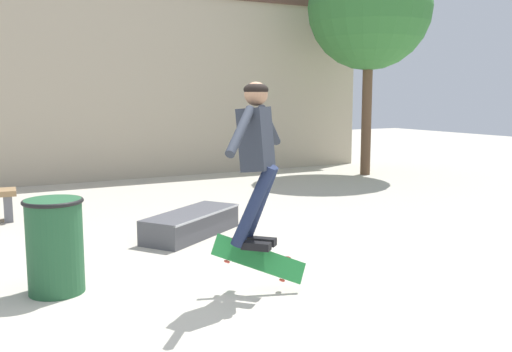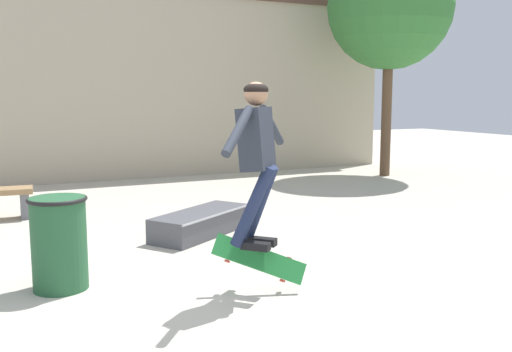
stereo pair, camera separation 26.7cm
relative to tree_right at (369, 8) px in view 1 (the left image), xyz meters
name	(u,v)px [view 1 (the left image)]	position (x,y,z in m)	size (l,w,h in m)	color
ground_plane	(215,315)	(-6.55, -6.09, -3.72)	(40.00, 40.00, 0.00)	beige
building_backdrop	(47,75)	(-6.57, 2.07, -1.49)	(15.98, 0.52, 5.35)	#B7A88E
tree_right	(369,8)	(0.00, 0.00, 0.00)	(2.74, 2.74, 5.11)	brown
skate_ledge	(191,224)	(-5.70, -3.48, -3.56)	(1.57, 1.33, 0.32)	#4C4C51
trash_bin	(55,244)	(-7.61, -4.90, -3.26)	(0.55, 0.55, 0.88)	#235633
skater	(256,149)	(-6.01, -5.82, -2.38)	(1.03, 0.97, 1.49)	#282D38
skateboard_flipping	(259,259)	(-5.96, -5.78, -3.41)	(0.84, 0.43, 0.48)	#237F38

